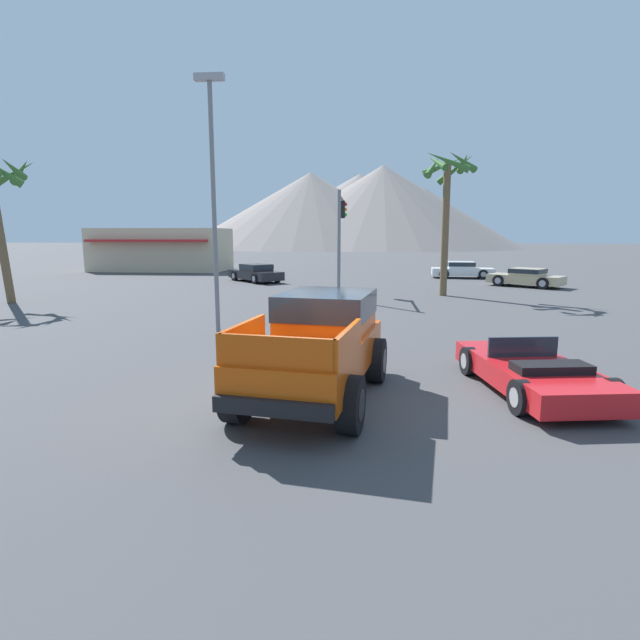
% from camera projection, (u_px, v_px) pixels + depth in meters
% --- Properties ---
extents(ground_plane, '(320.00, 320.00, 0.00)m').
position_uv_depth(ground_plane, '(315.00, 397.00, 9.63)').
color(ground_plane, '#424244').
extents(orange_pickup_truck, '(2.83, 5.10, 1.95)m').
position_uv_depth(orange_pickup_truck, '(319.00, 340.00, 9.61)').
color(orange_pickup_truck, '#CC4C0C').
rests_on(orange_pickup_truck, ground_plane).
extents(red_convertible_car, '(2.33, 4.27, 1.02)m').
position_uv_depth(red_convertible_car, '(532.00, 373.00, 9.88)').
color(red_convertible_car, red).
rests_on(red_convertible_car, ground_plane).
extents(parked_car_tan, '(4.36, 3.88, 1.10)m').
position_uv_depth(parked_car_tan, '(526.00, 277.00, 29.60)').
color(parked_car_tan, tan).
rests_on(parked_car_tan, ground_plane).
extents(parked_car_white, '(4.37, 2.08, 1.16)m').
position_uv_depth(parked_car_white, '(462.00, 270.00, 35.57)').
color(parked_car_white, white).
rests_on(parked_car_white, ground_plane).
extents(parked_car_dark, '(4.23, 4.41, 1.16)m').
position_uv_depth(parked_car_dark, '(256.00, 273.00, 32.73)').
color(parked_car_dark, '#232328').
rests_on(parked_car_dark, ground_plane).
extents(traffic_light_main, '(0.38, 3.69, 5.12)m').
position_uv_depth(traffic_light_main, '(341.00, 224.00, 24.75)').
color(traffic_light_main, slate).
rests_on(traffic_light_main, ground_plane).
extents(street_lamp_post, '(0.90, 0.24, 7.78)m').
position_uv_depth(street_lamp_post, '(213.00, 182.00, 15.24)').
color(street_lamp_post, slate).
rests_on(street_lamp_post, ground_plane).
extents(palm_tree_tall, '(2.70, 2.98, 7.13)m').
position_uv_depth(palm_tree_tall, '(448.00, 187.00, 24.62)').
color(palm_tree_tall, brown).
rests_on(palm_tree_tall, ground_plane).
extents(storefront_building, '(11.04, 6.19, 3.56)m').
position_uv_depth(storefront_building, '(162.00, 249.00, 42.79)').
color(storefront_building, beige).
rests_on(storefront_building, ground_plane).
extents(distant_mountain_range, '(76.73, 81.88, 18.54)m').
position_uv_depth(distant_mountain_range, '(360.00, 210.00, 119.93)').
color(distant_mountain_range, gray).
rests_on(distant_mountain_range, ground_plane).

